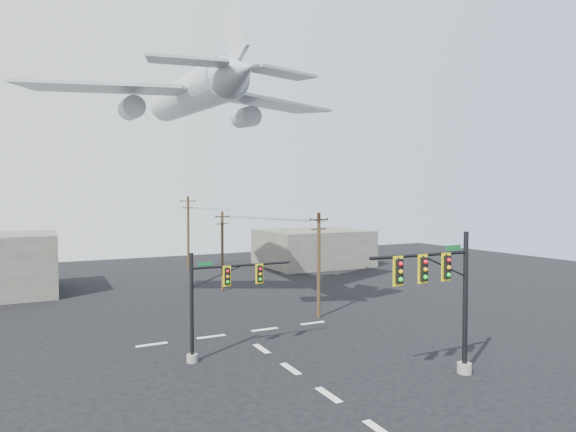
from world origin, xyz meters
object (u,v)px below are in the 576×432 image
signal_mast_near (445,297)px  signal_mast_far (215,301)px  utility_pole_c (188,231)px  utility_pole_b (222,249)px  airliner (191,96)px  utility_pole_a (319,263)px

signal_mast_near → signal_mast_far: bearing=139.0°
utility_pole_c → signal_mast_near: bearing=-65.2°
utility_pole_b → utility_pole_c: 16.26m
signal_mast_near → airliner: airliner is taller
signal_mast_near → utility_pole_a: utility_pole_a is taller
utility_pole_a → utility_pole_b: utility_pole_a is taller
utility_pole_a → utility_pole_c: 30.43m
signal_mast_far → utility_pole_c: utility_pole_c is taller
signal_mast_near → utility_pole_c: utility_pole_c is taller
signal_mast_near → utility_pole_c: bearing=92.0°
signal_mast_near → utility_pole_c: size_ratio=0.78×
signal_mast_near → signal_mast_far: signal_mast_near is taller
signal_mast_near → utility_pole_a: size_ratio=0.92×
utility_pole_c → utility_pole_a: bearing=-62.8°
signal_mast_far → airliner: 20.35m
utility_pole_b → utility_pole_c: size_ratio=0.83×
signal_mast_far → airliner: (2.42, 13.71, 14.83)m
signal_mast_far → utility_pole_c: bearing=77.2°
signal_mast_near → utility_pole_b: utility_pole_b is taller
utility_pole_b → utility_pole_c: (0.85, 16.22, 0.87)m
utility_pole_a → airliner: size_ratio=0.29×
signal_mast_far → utility_pole_b: bearing=69.8°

